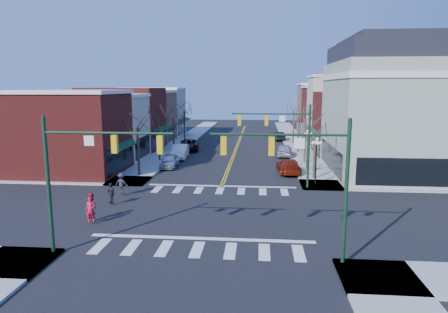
% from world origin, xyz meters
% --- Properties ---
extents(ground, '(160.00, 160.00, 0.00)m').
position_xyz_m(ground, '(0.00, 0.00, 0.00)').
color(ground, black).
rests_on(ground, ground).
extents(sidewalk_left, '(3.50, 70.00, 0.15)m').
position_xyz_m(sidewalk_left, '(-8.75, 20.00, 0.07)').
color(sidewalk_left, '#9E9B93').
rests_on(sidewalk_left, ground).
extents(sidewalk_right, '(3.50, 70.00, 0.15)m').
position_xyz_m(sidewalk_right, '(8.75, 20.00, 0.07)').
color(sidewalk_right, '#9E9B93').
rests_on(sidewalk_right, ground).
extents(bldg_left_brick_a, '(10.00, 8.50, 8.00)m').
position_xyz_m(bldg_left_brick_a, '(-15.50, 11.75, 4.00)').
color(bldg_left_brick_a, maroon).
rests_on(bldg_left_brick_a, ground).
extents(bldg_left_stucco_a, '(10.00, 7.00, 7.50)m').
position_xyz_m(bldg_left_stucco_a, '(-15.50, 19.50, 3.75)').
color(bldg_left_stucco_a, beige).
rests_on(bldg_left_stucco_a, ground).
extents(bldg_left_brick_b, '(10.00, 9.00, 8.50)m').
position_xyz_m(bldg_left_brick_b, '(-15.50, 27.50, 4.25)').
color(bldg_left_brick_b, maroon).
rests_on(bldg_left_brick_b, ground).
extents(bldg_left_tan, '(10.00, 7.50, 7.80)m').
position_xyz_m(bldg_left_tan, '(-15.50, 35.75, 3.90)').
color(bldg_left_tan, '#9E7457').
rests_on(bldg_left_tan, ground).
extents(bldg_left_stucco_b, '(10.00, 8.00, 8.20)m').
position_xyz_m(bldg_left_stucco_b, '(-15.50, 43.50, 4.10)').
color(bldg_left_stucco_b, beige).
rests_on(bldg_left_stucco_b, ground).
extents(bldg_right_brick_a, '(10.00, 8.50, 8.00)m').
position_xyz_m(bldg_right_brick_a, '(15.50, 25.75, 4.00)').
color(bldg_right_brick_a, maroon).
rests_on(bldg_right_brick_a, ground).
extents(bldg_right_stucco, '(10.00, 7.00, 10.00)m').
position_xyz_m(bldg_right_stucco, '(15.50, 33.50, 5.00)').
color(bldg_right_stucco, beige).
rests_on(bldg_right_stucco, ground).
extents(bldg_right_brick_b, '(10.00, 8.00, 8.50)m').
position_xyz_m(bldg_right_brick_b, '(15.50, 41.00, 4.25)').
color(bldg_right_brick_b, maroon).
rests_on(bldg_right_brick_b, ground).
extents(bldg_right_tan, '(10.00, 8.00, 9.00)m').
position_xyz_m(bldg_right_tan, '(15.50, 49.00, 4.50)').
color(bldg_right_tan, '#9E7457').
rests_on(bldg_right_tan, ground).
extents(victorian_corner, '(12.25, 14.25, 13.30)m').
position_xyz_m(victorian_corner, '(16.50, 14.50, 6.66)').
color(victorian_corner, '#97A48E').
rests_on(victorian_corner, ground).
extents(traffic_mast_near_left, '(6.60, 0.28, 7.20)m').
position_xyz_m(traffic_mast_near_left, '(-5.55, -7.40, 4.71)').
color(traffic_mast_near_left, '#14331E').
rests_on(traffic_mast_near_left, ground).
extents(traffic_mast_near_right, '(6.60, 0.28, 7.20)m').
position_xyz_m(traffic_mast_near_right, '(5.55, -7.40, 4.71)').
color(traffic_mast_near_right, '#14331E').
rests_on(traffic_mast_near_right, ground).
extents(traffic_mast_far_right, '(6.60, 0.28, 7.20)m').
position_xyz_m(traffic_mast_far_right, '(5.55, 7.40, 4.71)').
color(traffic_mast_far_right, '#14331E').
rests_on(traffic_mast_far_right, ground).
extents(lamppost_corner, '(0.36, 0.36, 4.33)m').
position_xyz_m(lamppost_corner, '(8.20, 8.50, 2.96)').
color(lamppost_corner, '#14331E').
rests_on(lamppost_corner, ground).
extents(lamppost_midblock, '(0.36, 0.36, 4.33)m').
position_xyz_m(lamppost_midblock, '(8.20, 15.00, 2.96)').
color(lamppost_midblock, '#14331E').
rests_on(lamppost_midblock, ground).
extents(tree_left_a, '(0.24, 0.24, 4.76)m').
position_xyz_m(tree_left_a, '(-8.40, 11.00, 2.38)').
color(tree_left_a, '#382B21').
rests_on(tree_left_a, ground).
extents(tree_left_b, '(0.24, 0.24, 5.04)m').
position_xyz_m(tree_left_b, '(-8.40, 19.00, 2.52)').
color(tree_left_b, '#382B21').
rests_on(tree_left_b, ground).
extents(tree_left_c, '(0.24, 0.24, 4.55)m').
position_xyz_m(tree_left_c, '(-8.40, 27.00, 2.27)').
color(tree_left_c, '#382B21').
rests_on(tree_left_c, ground).
extents(tree_left_d, '(0.24, 0.24, 4.90)m').
position_xyz_m(tree_left_d, '(-8.40, 35.00, 2.45)').
color(tree_left_d, '#382B21').
rests_on(tree_left_d, ground).
extents(tree_right_a, '(0.24, 0.24, 4.62)m').
position_xyz_m(tree_right_a, '(8.40, 11.00, 2.31)').
color(tree_right_a, '#382B21').
rests_on(tree_right_a, ground).
extents(tree_right_b, '(0.24, 0.24, 5.18)m').
position_xyz_m(tree_right_b, '(8.40, 19.00, 2.59)').
color(tree_right_b, '#382B21').
rests_on(tree_right_b, ground).
extents(tree_right_c, '(0.24, 0.24, 4.83)m').
position_xyz_m(tree_right_c, '(8.40, 27.00, 2.42)').
color(tree_right_c, '#382B21').
rests_on(tree_right_c, ground).
extents(tree_right_d, '(0.24, 0.24, 4.97)m').
position_xyz_m(tree_right_d, '(8.40, 35.00, 2.48)').
color(tree_right_d, '#382B21').
rests_on(tree_right_d, ground).
extents(car_left_near, '(1.82, 4.23, 1.43)m').
position_xyz_m(car_left_near, '(-6.40, 15.53, 0.71)').
color(car_left_near, silver).
rests_on(car_left_near, ground).
extents(car_left_mid, '(2.11, 5.17, 1.67)m').
position_xyz_m(car_left_mid, '(-6.40, 21.18, 0.83)').
color(car_left_mid, white).
rests_on(car_left_mid, ground).
extents(car_left_far, '(3.18, 5.78, 1.53)m').
position_xyz_m(car_left_far, '(-6.37, 27.30, 0.77)').
color(car_left_far, black).
rests_on(car_left_far, ground).
extents(car_right_near, '(2.44, 5.21, 1.47)m').
position_xyz_m(car_right_near, '(6.24, 13.75, 0.74)').
color(car_right_near, maroon).
rests_on(car_right_near, ground).
extents(car_right_mid, '(2.22, 4.79, 1.59)m').
position_xyz_m(car_right_mid, '(6.40, 23.51, 0.79)').
color(car_right_mid, silver).
rests_on(car_right_mid, ground).
extents(car_right_far, '(2.05, 4.43, 1.41)m').
position_xyz_m(car_right_far, '(6.40, 39.01, 0.70)').
color(car_right_far, black).
rests_on(car_right_far, ground).
extents(pedestrian_red_a, '(0.69, 0.54, 1.66)m').
position_xyz_m(pedestrian_red_a, '(-7.30, -2.86, 0.98)').
color(pedestrian_red_a, red).
rests_on(pedestrian_red_a, sidewalk_left).
extents(pedestrian_red_b, '(0.71, 0.89, 1.75)m').
position_xyz_m(pedestrian_red_b, '(-7.45, -2.29, 1.02)').
color(pedestrian_red_b, '#B3131A').
rests_on(pedestrian_red_b, sidewalk_left).
extents(pedestrian_dark_a, '(0.92, 0.86, 1.53)m').
position_xyz_m(pedestrian_dark_a, '(-7.57, 1.35, 0.91)').
color(pedestrian_dark_a, black).
rests_on(pedestrian_dark_a, sidewalk_left).
extents(pedestrian_dark_b, '(1.22, 0.84, 1.73)m').
position_xyz_m(pedestrian_dark_b, '(-7.67, 3.94, 1.02)').
color(pedestrian_dark_b, '#202129').
rests_on(pedestrian_dark_b, sidewalk_left).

